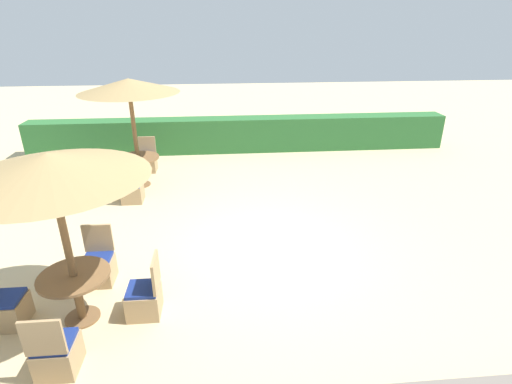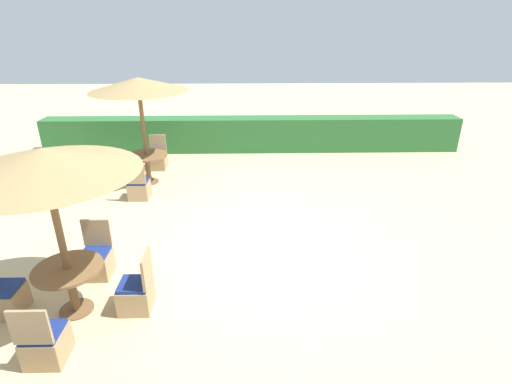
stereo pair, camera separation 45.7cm
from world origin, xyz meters
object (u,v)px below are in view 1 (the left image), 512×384
at_px(round_table_front_left, 76,286).
at_px(patio_chair_back_left_south, 132,191).
at_px(patio_chair_front_left_west, 6,308).
at_px(parasol_back_left, 129,86).
at_px(patio_chair_front_left_south, 57,354).
at_px(patio_chair_front_left_east, 145,298).
at_px(patio_chair_front_left_north, 99,267).
at_px(patio_chair_back_left_north, 148,162).
at_px(round_table_back_left, 138,163).
at_px(parasol_front_left, 49,167).
at_px(patio_chair_back_left_west, 100,177).

bearing_deg(round_table_front_left, patio_chair_back_left_south, 90.43).
bearing_deg(patio_chair_front_left_west, parasol_back_left, 169.16).
height_order(patio_chair_front_left_south, patio_chair_front_left_east, same).
distance_m(patio_chair_front_left_north, patio_chair_front_left_east, 1.22).
distance_m(patio_chair_front_left_east, patio_chair_back_left_north, 6.00).
bearing_deg(patio_chair_front_left_south, round_table_back_left, 90.44).
bearing_deg(parasol_front_left, round_table_back_left, 90.35).
bearing_deg(round_table_front_left, patio_chair_front_left_south, -89.09).
distance_m(patio_chair_front_left_west, parasol_back_left, 5.51).
height_order(patio_chair_front_left_south, patio_chair_back_left_north, same).
xyz_separation_m(patio_chair_front_left_west, round_table_back_left, (0.95, 4.96, 0.33)).
height_order(parasol_front_left, patio_chair_back_left_west, parasol_front_left).
relative_size(patio_chair_front_left_west, patio_chair_back_left_south, 1.00).
bearing_deg(round_table_back_left, patio_chair_front_left_west, -100.84).
height_order(parasol_front_left, parasol_back_left, parasol_back_left).
relative_size(round_table_front_left, patio_chair_front_left_west, 1.02).
xyz_separation_m(patio_chair_front_left_south, parasol_back_left, (-0.04, 5.86, 2.21)).
bearing_deg(patio_chair_front_left_north, patio_chair_front_left_east, 135.48).
bearing_deg(parasol_back_left, patio_chair_front_left_east, -79.34).
relative_size(round_table_front_left, round_table_back_left, 0.91).
bearing_deg(parasol_back_left, parasol_front_left, -89.65).
bearing_deg(parasol_front_left, patio_chair_front_left_north, 88.29).
xyz_separation_m(patio_chair_front_left_south, patio_chair_back_left_south, (-0.04, 4.86, 0.00)).
bearing_deg(parasol_front_left, patio_chair_back_left_north, 89.98).
bearing_deg(parasol_front_left, patio_chair_back_left_west, 101.68).
height_order(round_table_back_left, patio_chair_back_left_west, patio_chair_back_left_west).
relative_size(patio_chair_front_left_west, patio_chair_front_left_north, 1.00).
distance_m(patio_chair_front_left_east, patio_chair_back_left_south, 4.02).
bearing_deg(patio_chair_back_left_north, patio_chair_back_left_west, 46.80).
relative_size(parasol_front_left, patio_chair_back_left_west, 2.66).
height_order(patio_chair_front_left_north, round_table_back_left, patio_chair_front_left_north).
xyz_separation_m(patio_chair_front_left_north, patio_chair_back_left_north, (-0.02, 5.08, 0.00)).
distance_m(round_table_front_left, patio_chair_back_left_south, 3.96).
distance_m(patio_chair_front_left_south, patio_chair_back_left_west, 5.90).
distance_m(parasol_back_left, patio_chair_back_left_west, 2.42).
distance_m(patio_chair_front_left_west, patio_chair_front_left_north, 1.35).
relative_size(patio_chair_front_left_south, round_table_back_left, 0.89).
relative_size(parasol_back_left, patio_chair_back_left_south, 2.85).
bearing_deg(patio_chair_back_left_south, patio_chair_front_left_west, -103.49).
bearing_deg(round_table_back_left, patio_chair_back_left_north, 88.21).
bearing_deg(patio_chair_front_left_south, parasol_back_left, 90.44).
distance_m(patio_chair_front_left_south, patio_chair_back_left_south, 4.86).
xyz_separation_m(round_table_back_left, patio_chair_back_left_south, (0.00, -1.00, -0.33)).
relative_size(patio_chair_front_left_west, patio_chair_front_left_south, 1.00).
distance_m(parasol_back_left, round_table_back_left, 1.89).
xyz_separation_m(parasol_front_left, patio_chair_front_left_east, (0.89, 0.03, -2.04)).
bearing_deg(patio_chair_front_left_west, patio_chair_front_left_north, 131.87).
bearing_deg(parasol_back_left, patio_chair_back_left_west, -176.94).
relative_size(patio_chair_front_left_west, round_table_back_left, 0.89).
bearing_deg(patio_chair_front_left_south, patio_chair_back_left_west, 100.01).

